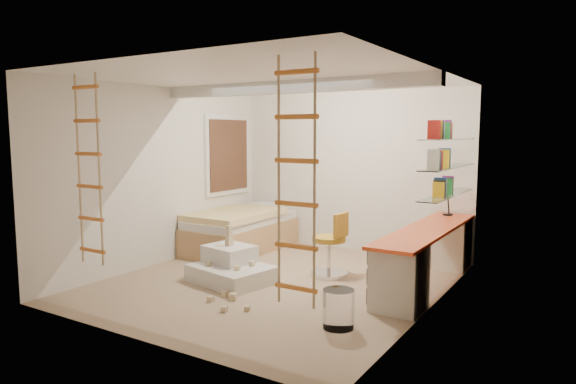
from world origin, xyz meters
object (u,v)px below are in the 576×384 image
Objects in this scene: bed at (241,230)px; swivel_chair at (330,253)px; play_platform at (231,268)px; desk at (427,255)px.

swivel_chair reaches higher than bed.
play_platform is at bearing -137.78° from swivel_chair.
bed is at bearing 162.91° from swivel_chair.
desk is at bearing 26.96° from play_platform.
desk is 2.52m from play_platform.
bed reaches higher than play_platform.
swivel_chair is 1.35m from play_platform.
play_platform is (-2.24, -1.14, -0.23)m from desk.
bed is 1.79m from play_platform.
swivel_chair reaches higher than desk.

